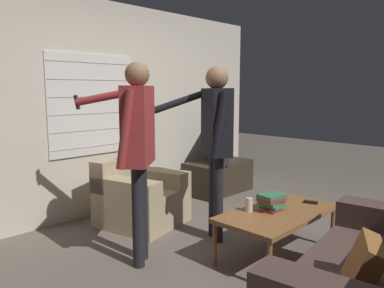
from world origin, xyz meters
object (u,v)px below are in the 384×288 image
Objects in this scene: book_stack at (271,201)px; spare_remote at (311,202)px; coffee_table at (278,215)px; tv at (218,142)px; soda_can at (249,205)px; armchair_beige at (139,197)px; person_right_standing at (215,131)px; person_left_standing at (137,137)px; floor_fan at (183,193)px.

spare_remote is at bearing -18.70° from book_stack.
coffee_table is 1.80× the size of tv.
spare_remote is at bearing -24.88° from soda_can.
spare_remote is at bearing 16.68° from tv.
tv reaches higher than armchair_beige.
person_right_standing reaches higher than spare_remote.
book_stack is at bearing 4.13° from tv.
person_right_standing reaches higher than tv.
soda_can is (-1.46, -1.62, -0.26)m from tv.
person_left_standing is at bearing 141.59° from book_stack.
floor_fan is at bearing 75.41° from book_stack.
armchair_beige is at bearing 96.64° from soda_can.
book_stack is (0.93, -0.74, -0.60)m from person_left_standing.
book_stack is at bearing 88.18° from armchair_beige.
person_left_standing is 1.00× the size of person_right_standing.
tv is 2.20m from book_stack.
armchair_beige is 0.83× the size of coffee_table.
coffee_table is 0.14m from book_stack.
soda_can is at bearing 136.69° from coffee_table.
person_right_standing reaches higher than armchair_beige.
armchair_beige is 1.86m from spare_remote.
person_right_standing is at bearing 98.71° from coffee_table.
spare_remote is (-0.85, -1.91, -0.31)m from tv.
person_left_standing reaches higher than tv.
tv is at bearing 53.43° from book_stack.
soda_can is at bearing -111.48° from floor_fan.
book_stack is 0.21m from soda_can.
coffee_table is at bearing -57.55° from book_stack.
armchair_beige is at bearing 47.33° from person_right_standing.
tv is at bearing -18.52° from person_right_standing.
coffee_table is at bearing 88.92° from armchair_beige.
armchair_beige is at bearing -175.57° from floor_fan.
coffee_table is 1.44m from person_left_standing.
person_left_standing is 6.92× the size of book_stack.
spare_remote reaches higher than floor_fan.
armchair_beige reaches higher than coffee_table.
armchair_beige is 1.24m from person_right_standing.
armchair_beige is at bearing -41.47° from tv.
armchair_beige is 1.70m from tv.
floor_fan is at bearing -38.70° from tv.
armchair_beige is 2.42× the size of floor_fan.
floor_fan is (0.38, 1.64, -0.19)m from coffee_table.
spare_remote is at bearing -114.03° from person_right_standing.
person_right_standing is 4.31× the size of floor_fan.
coffee_table is at bearing -103.11° from floor_fan.
person_left_standing is at bearing 140.70° from coffee_table.
book_stack is at bearing 142.18° from spare_remote.
soda_can is 0.31× the size of floor_fan.
armchair_beige is 1.62m from coffee_table.
soda_can is 0.68m from spare_remote.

